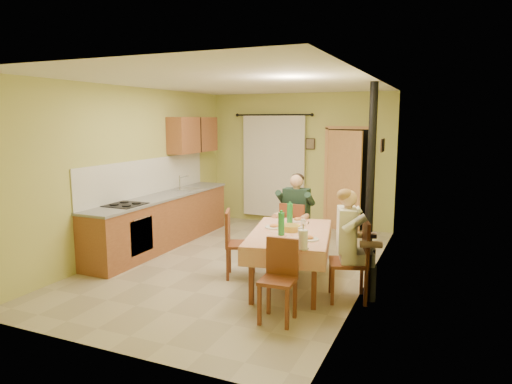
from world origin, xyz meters
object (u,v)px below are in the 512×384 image
at_px(man_right, 349,232).
at_px(stove_flue, 370,202).
at_px(dining_table, 290,259).
at_px(man_far, 296,208).
at_px(chair_near, 278,297).
at_px(chair_left, 240,257).
at_px(chair_far, 295,244).
at_px(chair_right, 349,277).

bearing_deg(man_right, stove_flue, -18.25).
xyz_separation_m(dining_table, man_far, (-0.28, 1.07, 0.50)).
bearing_deg(man_far, chair_near, -75.88).
distance_m(dining_table, chair_left, 0.79).
bearing_deg(chair_far, stove_flue, 7.90).
bearing_deg(chair_far, chair_near, -75.79).
bearing_deg(man_right, chair_right, -90.00).
bearing_deg(man_far, chair_right, -46.85).
height_order(chair_far, man_far, man_far).
relative_size(dining_table, man_right, 1.37).
relative_size(chair_left, man_right, 0.70).
xyz_separation_m(dining_table, stove_flue, (0.85, 1.20, 0.64)).
height_order(dining_table, chair_left, chair_left).
bearing_deg(chair_near, chair_left, -51.72).
xyz_separation_m(dining_table, man_right, (0.83, -0.16, 0.50)).
height_order(dining_table, stove_flue, stove_flue).
distance_m(chair_right, stove_flue, 1.54).
distance_m(dining_table, stove_flue, 1.60).
relative_size(chair_near, chair_right, 0.91).
bearing_deg(stove_flue, chair_right, -90.02).
xyz_separation_m(dining_table, chair_near, (0.24, -1.10, -0.09)).
height_order(dining_table, chair_near, chair_near).
bearing_deg(stove_flue, man_right, -90.66).
xyz_separation_m(man_far, stove_flue, (1.12, 0.13, 0.15)).
relative_size(chair_right, man_right, 0.74).
distance_m(chair_right, chair_left, 1.64).
bearing_deg(chair_left, chair_near, 19.31).
distance_m(man_right, stove_flue, 1.37).
distance_m(chair_near, stove_flue, 2.49).
xyz_separation_m(chair_far, man_far, (0.00, 0.01, 0.59)).
height_order(chair_right, stove_flue, stove_flue).
xyz_separation_m(chair_right, man_right, (-0.02, -0.00, 0.59)).
xyz_separation_m(chair_far, man_right, (1.11, -1.21, 0.59)).
xyz_separation_m(chair_near, stove_flue, (0.60, 2.30, 0.74)).
relative_size(chair_right, stove_flue, 0.37).
relative_size(chair_far, chair_right, 0.94).
height_order(man_far, man_right, same).
height_order(chair_near, man_far, man_far).
bearing_deg(stove_flue, chair_left, -145.08).
xyz_separation_m(chair_near, man_right, (0.59, 0.94, 0.59)).
bearing_deg(chair_far, dining_table, -74.61).
distance_m(chair_near, man_right, 1.26).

